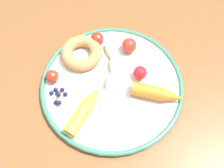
{
  "coord_description": "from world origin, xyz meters",
  "views": [
    {
      "loc": [
        -0.33,
        -0.03,
        1.32
      ],
      "look_at": [
        -0.03,
        -0.05,
        0.75
      ],
      "focal_mm": 40.95,
      "sensor_mm": 36.0,
      "label": 1
    }
  ],
  "objects_px": {
    "plate": "(112,85)",
    "blueberry_pile": "(58,95)",
    "tomato_extra": "(52,76)",
    "donut": "(81,53)",
    "carrot_orange": "(158,94)",
    "tomato_near": "(129,45)",
    "carrot_yellow": "(85,109)",
    "banana": "(107,80)",
    "dining_table": "(96,92)",
    "tomato_mid": "(140,73)",
    "tomato_far": "(97,39)"
  },
  "relations": [
    {
      "from": "tomato_extra",
      "to": "dining_table",
      "type": "bearing_deg",
      "value": -85.14
    },
    {
      "from": "banana",
      "to": "tomato_extra",
      "type": "distance_m",
      "value": 0.14
    },
    {
      "from": "donut",
      "to": "tomato_mid",
      "type": "distance_m",
      "value": 0.16
    },
    {
      "from": "dining_table",
      "to": "blueberry_pile",
      "type": "distance_m",
      "value": 0.15
    },
    {
      "from": "carrot_orange",
      "to": "donut",
      "type": "xyz_separation_m",
      "value": [
        0.13,
        0.18,
        -0.0
      ]
    },
    {
      "from": "dining_table",
      "to": "donut",
      "type": "bearing_deg",
      "value": 27.12
    },
    {
      "from": "dining_table",
      "to": "carrot_yellow",
      "type": "height_order",
      "value": "carrot_yellow"
    },
    {
      "from": "banana",
      "to": "donut",
      "type": "height_order",
      "value": "same"
    },
    {
      "from": "carrot_orange",
      "to": "tomato_mid",
      "type": "xyz_separation_m",
      "value": [
        0.06,
        0.04,
        0.0
      ]
    },
    {
      "from": "banana",
      "to": "tomato_extra",
      "type": "relative_size",
      "value": 6.6
    },
    {
      "from": "plate",
      "to": "blueberry_pile",
      "type": "xyz_separation_m",
      "value": [
        -0.03,
        0.13,
        0.01
      ]
    },
    {
      "from": "blueberry_pile",
      "to": "tomato_mid",
      "type": "height_order",
      "value": "tomato_mid"
    },
    {
      "from": "plate",
      "to": "tomato_mid",
      "type": "height_order",
      "value": "tomato_mid"
    },
    {
      "from": "tomato_near",
      "to": "tomato_far",
      "type": "relative_size",
      "value": 1.1
    },
    {
      "from": "tomato_extra",
      "to": "plate",
      "type": "bearing_deg",
      "value": -97.28
    },
    {
      "from": "carrot_yellow",
      "to": "tomato_near",
      "type": "distance_m",
      "value": 0.21
    },
    {
      "from": "carrot_orange",
      "to": "tomato_extra",
      "type": "bearing_deg",
      "value": 77.13
    },
    {
      "from": "tomato_extra",
      "to": "carrot_yellow",
      "type": "bearing_deg",
      "value": -138.12
    },
    {
      "from": "blueberry_pile",
      "to": "tomato_far",
      "type": "distance_m",
      "value": 0.19
    },
    {
      "from": "tomato_extra",
      "to": "donut",
      "type": "bearing_deg",
      "value": -46.25
    },
    {
      "from": "plate",
      "to": "carrot_orange",
      "type": "height_order",
      "value": "carrot_orange"
    },
    {
      "from": "banana",
      "to": "donut",
      "type": "bearing_deg",
      "value": 38.18
    },
    {
      "from": "tomato_near",
      "to": "tomato_extra",
      "type": "relative_size",
      "value": 1.21
    },
    {
      "from": "dining_table",
      "to": "tomato_extra",
      "type": "relative_size",
      "value": 30.08
    },
    {
      "from": "donut",
      "to": "blueberry_pile",
      "type": "xyz_separation_m",
      "value": [
        -0.12,
        0.05,
        -0.01
      ]
    },
    {
      "from": "dining_table",
      "to": "tomato_near",
      "type": "height_order",
      "value": "tomato_near"
    },
    {
      "from": "plate",
      "to": "tomato_near",
      "type": "distance_m",
      "value": 0.12
    },
    {
      "from": "plate",
      "to": "carrot_orange",
      "type": "relative_size",
      "value": 2.74
    },
    {
      "from": "carrot_orange",
      "to": "tomato_far",
      "type": "distance_m",
      "value": 0.22
    },
    {
      "from": "donut",
      "to": "blueberry_pile",
      "type": "height_order",
      "value": "donut"
    },
    {
      "from": "blueberry_pile",
      "to": "tomato_extra",
      "type": "bearing_deg",
      "value": 18.72
    },
    {
      "from": "plate",
      "to": "carrot_orange",
      "type": "distance_m",
      "value": 0.12
    },
    {
      "from": "banana",
      "to": "tomato_extra",
      "type": "xyz_separation_m",
      "value": [
        0.01,
        0.14,
        0.0
      ]
    },
    {
      "from": "carrot_yellow",
      "to": "tomato_near",
      "type": "relative_size",
      "value": 3.28
    },
    {
      "from": "tomato_near",
      "to": "plate",
      "type": "bearing_deg",
      "value": 154.26
    },
    {
      "from": "tomato_mid",
      "to": "tomato_near",
      "type": "bearing_deg",
      "value": 14.43
    },
    {
      "from": "banana",
      "to": "blueberry_pile",
      "type": "relative_size",
      "value": 4.26
    },
    {
      "from": "tomato_near",
      "to": "tomato_far",
      "type": "xyz_separation_m",
      "value": [
        0.03,
        0.08,
        -0.0
      ]
    },
    {
      "from": "dining_table",
      "to": "blueberry_pile",
      "type": "height_order",
      "value": "blueberry_pile"
    },
    {
      "from": "dining_table",
      "to": "tomato_mid",
      "type": "bearing_deg",
      "value": -93.84
    },
    {
      "from": "carrot_yellow",
      "to": "tomato_near",
      "type": "xyz_separation_m",
      "value": [
        0.17,
        -0.12,
        0.0
      ]
    },
    {
      "from": "tomato_near",
      "to": "donut",
      "type": "bearing_deg",
      "value": 97.17
    },
    {
      "from": "blueberry_pile",
      "to": "banana",
      "type": "bearing_deg",
      "value": -74.7
    },
    {
      "from": "carrot_yellow",
      "to": "tomato_mid",
      "type": "relative_size",
      "value": 3.75
    },
    {
      "from": "donut",
      "to": "tomato_far",
      "type": "relative_size",
      "value": 2.99
    },
    {
      "from": "blueberry_pile",
      "to": "tomato_near",
      "type": "relative_size",
      "value": 1.29
    },
    {
      "from": "carrot_orange",
      "to": "tomato_extra",
      "type": "xyz_separation_m",
      "value": [
        0.06,
        0.26,
        -0.0
      ]
    },
    {
      "from": "tomato_near",
      "to": "tomato_mid",
      "type": "height_order",
      "value": "tomato_near"
    },
    {
      "from": "carrot_yellow",
      "to": "blueberry_pile",
      "type": "distance_m",
      "value": 0.08
    },
    {
      "from": "plate",
      "to": "donut",
      "type": "relative_size",
      "value": 3.32
    }
  ]
}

